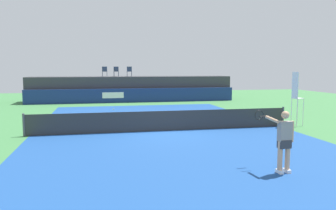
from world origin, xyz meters
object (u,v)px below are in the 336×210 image
object	(u,v)px
spectator_chair_left	(116,71)
spectator_chair_center	(129,71)
spectator_chair_far_left	(105,71)
tennis_ball	(113,109)
tennis_player	(284,139)
umpire_chair	(296,95)
net_post_far	(283,116)
net_post_near	(24,125)

from	to	relation	value
spectator_chair_left	spectator_chair_center	xyz separation A→B (m)	(1.14, -0.52, 0.00)
spectator_chair_far_left	spectator_chair_center	xyz separation A→B (m)	(2.18, -0.24, 0.00)
spectator_chair_left	tennis_ball	size ratio (longest dim) A/B	13.06
spectator_chair_left	tennis_player	world-z (taller)	spectator_chair_left
spectator_chair_left	umpire_chair	distance (m)	17.61
spectator_chair_far_left	net_post_far	size ratio (longest dim) A/B	0.89
spectator_chair_center	net_post_near	size ratio (longest dim) A/B	0.89
spectator_chair_center	tennis_player	bearing A→B (deg)	-84.03
umpire_chair	net_post_near	world-z (taller)	umpire_chair
spectator_chair_left	tennis_ball	distance (m)	7.44
spectator_chair_left	spectator_chair_center	size ratio (longest dim) A/B	1.00
net_post_far	spectator_chair_center	bearing A→B (deg)	113.19
spectator_chair_far_left	net_post_far	distance (m)	17.61
net_post_near	net_post_far	distance (m)	12.40
net_post_far	tennis_ball	xyz separation A→B (m)	(-8.17, 8.58, -0.46)
tennis_player	tennis_ball	size ratio (longest dim) A/B	26.03
umpire_chair	tennis_player	xyz separation A→B (m)	(-4.81, -6.93, -0.63)
spectator_chair_far_left	spectator_chair_center	bearing A→B (deg)	-6.33
net_post_near	tennis_ball	distance (m)	9.58
tennis_ball	spectator_chair_center	bearing A→B (deg)	74.66
net_post_far	tennis_player	size ratio (longest dim) A/B	0.56
spectator_chair_left	net_post_far	distance (m)	17.38
net_post_near	tennis_player	bearing A→B (deg)	-40.00
umpire_chair	net_post_far	xyz separation A→B (m)	(-0.69, 0.02, -1.09)
umpire_chair	net_post_far	size ratio (longest dim) A/B	2.76
umpire_chair	net_post_far	world-z (taller)	umpire_chair
spectator_chair_left	umpire_chair	size ratio (longest dim) A/B	0.32
net_post_far	tennis_player	bearing A→B (deg)	-120.67
spectator_chair_far_left	tennis_player	size ratio (longest dim) A/B	0.50
spectator_chair_far_left	spectator_chair_left	bearing A→B (deg)	15.19
spectator_chair_left	net_post_near	distance (m)	16.38
spectator_chair_far_left	umpire_chair	world-z (taller)	spectator_chair_far_left
spectator_chair_center	net_post_near	xyz separation A→B (m)	(-5.99, -14.97, -2.19)
spectator_chair_far_left	tennis_player	distance (m)	22.68
net_post_far	tennis_player	world-z (taller)	tennis_player
spectator_chair_far_left	spectator_chair_center	distance (m)	2.19
net_post_far	tennis_ball	bearing A→B (deg)	133.60
net_post_near	net_post_far	xyz separation A→B (m)	(12.40, 0.00, 0.00)
umpire_chair	spectator_chair_center	bearing A→B (deg)	115.35
spectator_chair_far_left	net_post_near	world-z (taller)	spectator_chair_far_left
net_post_near	tennis_player	world-z (taller)	tennis_player
spectator_chair_far_left	tennis_player	bearing A→B (deg)	-78.60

